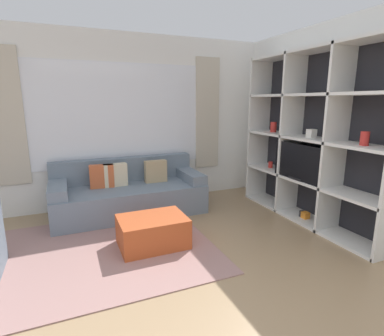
# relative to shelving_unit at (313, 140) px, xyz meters

# --- Properties ---
(wall_back) EXTENTS (6.16, 0.11, 2.70)m
(wall_back) POSITION_rel_shelving_unit_xyz_m (-2.31, 1.78, 0.20)
(wall_back) COLOR white
(wall_back) RESTS_ON ground_plane
(wall_right) EXTENTS (0.07, 4.49, 2.70)m
(wall_right) POSITION_rel_shelving_unit_xyz_m (0.21, 0.11, 0.20)
(wall_right) COLOR white
(wall_right) RESTS_ON ground_plane
(area_rug) EXTENTS (2.95, 2.07, 0.01)m
(area_rug) POSITION_rel_shelving_unit_xyz_m (-3.08, 0.18, -1.15)
(area_rug) COLOR gray
(area_rug) RESTS_ON ground_plane
(shelving_unit) EXTENTS (0.43, 2.43, 2.34)m
(shelving_unit) POSITION_rel_shelving_unit_xyz_m (0.00, 0.00, 0.00)
(shelving_unit) COLOR #232328
(shelving_unit) RESTS_ON ground_plane
(couch_main) EXTENTS (2.19, 0.93, 0.80)m
(couch_main) POSITION_rel_shelving_unit_xyz_m (-2.30, 1.28, -0.86)
(couch_main) COLOR slate
(couch_main) RESTS_ON ground_plane
(ottoman) EXTENTS (0.77, 0.56, 0.36)m
(ottoman) POSITION_rel_shelving_unit_xyz_m (-2.27, 0.07, -0.97)
(ottoman) COLOR #B74C23
(ottoman) RESTS_ON ground_plane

